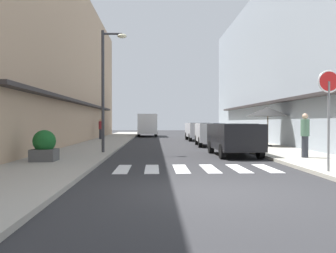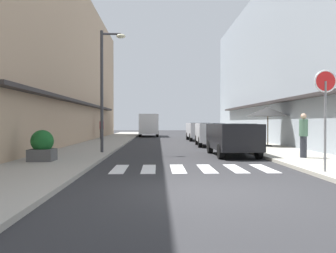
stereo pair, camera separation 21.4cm
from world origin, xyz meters
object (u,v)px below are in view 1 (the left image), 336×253
object	(u,v)px
round_street_sign	(329,94)
pedestrian_walking_near	(305,134)
cafe_umbrella	(268,112)
parked_car_far	(198,129)
pedestrian_walking_far	(101,128)
delivery_van	(147,123)
street_lamp	(107,78)
parked_car_mid	(211,132)
planter_corner	(44,146)
parked_car_near	(234,136)

from	to	relation	value
round_street_sign	pedestrian_walking_near	distance (m)	4.25
cafe_umbrella	pedestrian_walking_near	world-z (taller)	cafe_umbrella
parked_car_far	pedestrian_walking_far	distance (m)	8.05
parked_car_far	delivery_van	world-z (taller)	delivery_van
parked_car_far	pedestrian_walking_near	distance (m)	15.47
round_street_sign	street_lamp	distance (m)	9.97
parked_car_mid	parked_car_far	bearing A→B (deg)	90.00
delivery_van	cafe_umbrella	size ratio (longest dim) A/B	2.23
parked_car_far	delivery_van	distance (m)	9.58
delivery_van	cafe_umbrella	world-z (taller)	cafe_umbrella
delivery_van	street_lamp	bearing A→B (deg)	-94.03
round_street_sign	cafe_umbrella	bearing A→B (deg)	80.95
parked_car_far	planter_corner	world-z (taller)	parked_car_far
parked_car_far	delivery_van	bearing A→B (deg)	117.07
cafe_umbrella	delivery_van	bearing A→B (deg)	113.78
round_street_sign	pedestrian_walking_near	bearing A→B (deg)	75.65
planter_corner	cafe_umbrella	bearing A→B (deg)	35.68
parked_car_far	parked_car_mid	bearing A→B (deg)	-90.00
cafe_umbrella	parked_car_far	bearing A→B (deg)	110.28
parked_car_near	pedestrian_walking_far	world-z (taller)	pedestrian_walking_far
parked_car_near	parked_car_far	world-z (taller)	same
parked_car_mid	street_lamp	xyz separation A→B (m)	(-5.83, -5.69, 2.66)
parked_car_mid	pedestrian_walking_far	xyz separation A→B (m)	(-8.05, 7.08, 0.10)
cafe_umbrella	planter_corner	bearing A→B (deg)	-144.32
parked_car_near	round_street_sign	bearing A→B (deg)	-76.70
parked_car_far	round_street_sign	distance (m)	19.31
parked_car_near	delivery_van	size ratio (longest dim) A/B	0.77
round_street_sign	pedestrian_walking_far	bearing A→B (deg)	115.82
parked_car_near	pedestrian_walking_near	world-z (taller)	pedestrian_walking_near
cafe_umbrella	pedestrian_walking_near	bearing A→B (deg)	-95.92
parked_car_near	street_lamp	world-z (taller)	street_lamp
parked_car_far	cafe_umbrella	xyz separation A→B (m)	(3.12, -8.44, 1.23)
planter_corner	pedestrian_walking_near	xyz separation A→B (m)	(10.01, 0.86, 0.40)
parked_car_far	pedestrian_walking_near	bearing A→B (deg)	-81.04
parked_car_mid	pedestrian_walking_near	bearing A→B (deg)	-74.22
parked_car_near	pedestrian_walking_far	bearing A→B (deg)	120.63
parked_car_mid	round_street_sign	bearing A→B (deg)	-83.56
parked_car_far	planter_corner	bearing A→B (deg)	-115.23
delivery_van	round_street_sign	distance (m)	28.33
street_lamp	parked_car_near	bearing A→B (deg)	-7.91
parked_car_near	street_lamp	size ratio (longest dim) A/B	0.74
round_street_sign	pedestrian_walking_far	size ratio (longest dim) A/B	1.71
round_street_sign	cafe_umbrella	distance (m)	10.90
parked_car_near	parked_car_mid	xyz separation A→B (m)	(0.00, 6.50, -0.00)
round_street_sign	cafe_umbrella	world-z (taller)	round_street_sign
street_lamp	cafe_umbrella	xyz separation A→B (m)	(8.95, 4.01, -1.43)
round_street_sign	street_lamp	xyz separation A→B (m)	(-7.24, 6.75, 1.23)
delivery_van	street_lamp	xyz separation A→B (m)	(-1.48, -20.97, 2.17)
delivery_van	cafe_umbrella	distance (m)	18.55
parked_car_mid	round_street_sign	xyz separation A→B (m)	(1.40, -12.45, 1.43)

